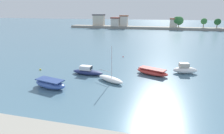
# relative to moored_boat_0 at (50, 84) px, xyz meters

# --- Properties ---
(ground_plane) EXTENTS (400.00, 400.00, 0.00)m
(ground_plane) POSITION_rel_moored_boat_0_xyz_m (12.99, -5.80, -0.57)
(ground_plane) COLOR slate
(moored_boat_0) EXTENTS (5.11, 2.89, 1.18)m
(moored_boat_0) POSITION_rel_moored_boat_0_xyz_m (0.00, 0.00, 0.00)
(moored_boat_0) COLOR #3856A8
(moored_boat_0) RESTS_ON ground
(moored_boat_1) EXTENTS (5.22, 1.92, 1.43)m
(moored_boat_1) POSITION_rel_moored_boat_0_xyz_m (2.78, 6.49, -0.06)
(moored_boat_1) COLOR navy
(moored_boat_1) RESTS_ON ground
(moored_boat_2) EXTENTS (4.61, 3.29, 5.34)m
(moored_boat_2) POSITION_rel_moored_boat_0_xyz_m (7.29, 4.19, -0.15)
(moored_boat_2) COLOR white
(moored_boat_2) RESTS_ON ground
(moored_boat_3) EXTENTS (5.59, 3.64, 1.06)m
(moored_boat_3) POSITION_rel_moored_boat_0_xyz_m (12.99, 8.91, -0.07)
(moored_boat_3) COLOR #C63833
(moored_boat_3) RESTS_ON ground
(moored_boat_4) EXTENTS (4.05, 2.17, 1.76)m
(moored_boat_4) POSITION_rel_moored_boat_0_xyz_m (18.17, 10.99, 0.10)
(moored_boat_4) COLOR white
(moored_boat_4) RESTS_ON ground
(mooring_buoy_0) EXTENTS (0.25, 0.25, 0.25)m
(mooring_buoy_0) POSITION_rel_moored_boat_0_xyz_m (3.70, 18.43, -0.45)
(mooring_buoy_0) COLOR white
(mooring_buoy_0) RESTS_ON ground
(mooring_buoy_2) EXTENTS (0.32, 0.32, 0.32)m
(mooring_buoy_2) POSITION_rel_moored_boat_0_xyz_m (-3.25, 3.26, -0.41)
(mooring_buoy_2) COLOR orange
(mooring_buoy_2) RESTS_ON ground
(mooring_buoy_3) EXTENTS (0.30, 0.30, 0.30)m
(mooring_buoy_3) POSITION_rel_moored_boat_0_xyz_m (-5.96, 6.48, -0.42)
(mooring_buoy_3) COLOR yellow
(mooring_buoy_3) RESTS_ON ground
(mooring_buoy_4) EXTENTS (0.24, 0.24, 0.24)m
(mooring_buoy_4) POSITION_rel_moored_boat_0_xyz_m (6.10, 19.48, -0.45)
(mooring_buoy_4) COLOR red
(mooring_buoy_4) RESTS_ON ground
(distant_shoreline) EXTENTS (102.18, 7.55, 7.69)m
(distant_shoreline) POSITION_rel_moored_boat_0_xyz_m (16.03, 87.54, 1.94)
(distant_shoreline) COLOR gray
(distant_shoreline) RESTS_ON ground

